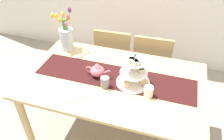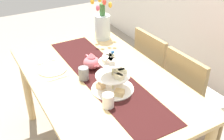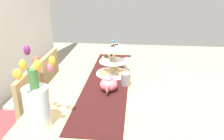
{
  "view_description": "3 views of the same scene",
  "coord_description": "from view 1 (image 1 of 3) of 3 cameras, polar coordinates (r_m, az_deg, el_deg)",
  "views": [
    {
      "loc": [
        0.45,
        -1.48,
        2.06
      ],
      "look_at": [
        -0.03,
        0.04,
        0.83
      ],
      "focal_mm": 35.57,
      "sensor_mm": 36.0,
      "label": 1
    },
    {
      "loc": [
        1.6,
        -0.81,
        1.9
      ],
      "look_at": [
        0.06,
        0.06,
        0.85
      ],
      "focal_mm": 44.97,
      "sensor_mm": 36.0,
      "label": 2
    },
    {
      "loc": [
        -1.73,
        -0.19,
        1.56
      ],
      "look_at": [
        0.08,
        -0.0,
        0.85
      ],
      "focal_mm": 38.04,
      "sensor_mm": 36.0,
      "label": 3
    }
  ],
  "objects": [
    {
      "name": "fork_left",
      "position": [
        1.96,
        -14.38,
        -4.75
      ],
      "size": [
        0.03,
        0.15,
        0.01
      ],
      "primitive_type": "cube",
      "rotation": [
        0.0,
        0.0,
        0.1
      ],
      "color": "silver",
      "rests_on": "dining_table"
    },
    {
      "name": "tulip_vase",
      "position": [
        2.4,
        -11.64,
        8.48
      ],
      "size": [
        0.19,
        0.23,
        0.46
      ],
      "color": "silver",
      "rests_on": "dining_table"
    },
    {
      "name": "dining_table",
      "position": [
        2.08,
        0.36,
        -4.52
      ],
      "size": [
        1.62,
        0.99,
        0.77
      ],
      "color": "tan",
      "rests_on": "ground_plane"
    },
    {
      "name": "chair_left",
      "position": [
        2.77,
        0.62,
        3.37
      ],
      "size": [
        0.43,
        0.43,
        0.91
      ],
      "color": "#9C8254",
      "rests_on": "ground_plane"
    },
    {
      "name": "mug_grey",
      "position": [
        1.9,
        -1.84,
        -3.1
      ],
      "size": [
        0.08,
        0.08,
        0.09
      ],
      "primitive_type": "cylinder",
      "color": "slate",
      "rests_on": "table_runner"
    },
    {
      "name": "knife_left",
      "position": [
        1.85,
        -6.54,
        -6.68
      ],
      "size": [
        0.02,
        0.17,
        0.01
      ],
      "primitive_type": "cube",
      "rotation": [
        0.0,
        0.0,
        0.05
      ],
      "color": "silver",
      "rests_on": "dining_table"
    },
    {
      "name": "dinner_plate_left",
      "position": [
        1.9,
        -10.59,
        -5.66
      ],
      "size": [
        0.23,
        0.23,
        0.01
      ],
      "primitive_type": "cylinder",
      "color": "white",
      "rests_on": "dining_table"
    },
    {
      "name": "teapot",
      "position": [
        2.01,
        -3.85,
        -0.16
      ],
      "size": [
        0.24,
        0.13,
        0.14
      ],
      "color": "#D66B75",
      "rests_on": "table_runner"
    },
    {
      "name": "tiered_cake_stand",
      "position": [
        1.91,
        5.65,
        -0.66
      ],
      "size": [
        0.3,
        0.3,
        0.3
      ],
      "color": "beige",
      "rests_on": "table_runner"
    },
    {
      "name": "table_runner",
      "position": [
        2.03,
        0.62,
        -1.75
      ],
      "size": [
        1.46,
        0.34,
        0.0
      ],
      "primitive_type": "cube",
      "color": "black",
      "rests_on": "dining_table"
    },
    {
      "name": "mug_white_text",
      "position": [
        1.84,
        9.41,
        -5.47
      ],
      "size": [
        0.08,
        0.08,
        0.09
      ],
      "primitive_type": "cylinder",
      "color": "white",
      "rests_on": "dining_table"
    },
    {
      "name": "chair_right",
      "position": [
        2.7,
        10.13,
        1.66
      ],
      "size": [
        0.43,
        0.43,
        0.91
      ],
      "color": "#9C8254",
      "rests_on": "ground_plane"
    },
    {
      "name": "ground_plane",
      "position": [
        2.57,
        0.3,
        -15.61
      ],
      "size": [
        8.0,
        8.0,
        0.0
      ],
      "primitive_type": "plane",
      "color": "gray"
    }
  ]
}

